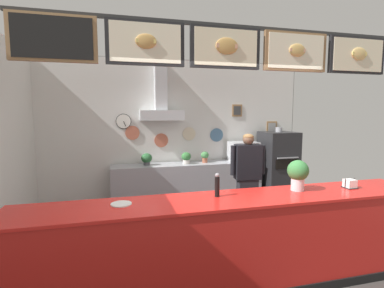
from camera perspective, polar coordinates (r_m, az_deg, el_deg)
name	(u,v)px	position (r m, az deg, el deg)	size (l,w,h in m)	color
ground_plane	(219,265)	(4.02, 5.40, -22.60)	(6.71, 6.71, 0.00)	#3F3A38
back_wall_assembly	(176,128)	(6.06, -3.06, 3.11)	(5.58, 3.03, 3.02)	gray
service_counter	(234,243)	(3.42, 8.20, -18.59)	(4.64, 0.67, 1.02)	red
back_prep_counter	(188,185)	(6.05, -0.82, -8.03)	(3.07, 0.54, 0.89)	#A3A5AD
pizza_oven	(278,166)	(6.62, 16.45, -4.23)	(0.68, 0.74, 1.61)	#232326
shop_worker	(247,180)	(4.80, 10.81, -6.89)	(0.57, 0.26, 1.60)	#232328
espresso_machine	(244,152)	(6.30, 10.07, -1.49)	(0.57, 0.55, 0.41)	silver
potted_thyme	(147,159)	(5.81, -8.88, -2.84)	(0.21, 0.21, 0.24)	#4C4C51
potted_oregano	(205,156)	(6.04, 2.53, -2.41)	(0.16, 0.16, 0.23)	#9E563D
potted_rosemary	(186,158)	(5.89, -1.15, -2.66)	(0.19, 0.19, 0.24)	beige
condiment_plate	(121,204)	(3.06, -13.71, -11.35)	(0.21, 0.21, 0.01)	white
napkin_holder	(350,184)	(4.07, 28.52, -6.91)	(0.15, 0.14, 0.12)	#262628
basil_vase	(298,174)	(3.66, 20.04, -5.52)	(0.25, 0.25, 0.36)	silver
pepper_grinder	(217,185)	(3.22, 4.95, -8.01)	(0.05, 0.05, 0.26)	black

